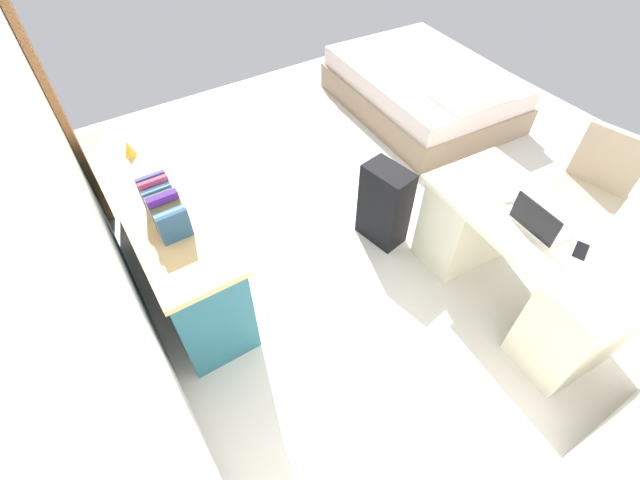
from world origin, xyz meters
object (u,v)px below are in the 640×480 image
object	(u,v)px
credenza	(169,235)
cell_phone_near_laptop	(581,250)
bed	(423,89)
suitcase_black	(384,205)
desk	(519,263)
figurine_small	(129,149)
computer_mouse	(510,199)
office_chair	(583,200)
laptop	(539,223)

from	to	relation	value
credenza	cell_phone_near_laptop	size ratio (longest dim) A/B	13.24
bed	suitcase_black	world-z (taller)	suitcase_black
desk	figurine_small	xyz separation A→B (m)	(1.92, 1.86, 0.46)
desk	credenza	distance (m)	2.37
bed	suitcase_black	bearing A→B (deg)	129.74
computer_mouse	suitcase_black	bearing A→B (deg)	32.29
office_chair	figurine_small	size ratio (longest dim) A/B	8.55
credenza	cell_phone_near_laptop	xyz separation A→B (m)	(-1.73, -1.89, 0.35)
suitcase_black	cell_phone_near_laptop	distance (m)	1.34
suitcase_black	laptop	world-z (taller)	laptop
credenza	desk	bearing A→B (deg)	-128.49
credenza	computer_mouse	bearing A→B (deg)	-123.06
desk	office_chair	xyz separation A→B (m)	(0.14, -0.84, 0.03)
desk	bed	distance (m)	2.53
credenza	figurine_small	size ratio (longest dim) A/B	16.36
desk	suitcase_black	size ratio (longest dim) A/B	2.22
desk	computer_mouse	size ratio (longest dim) A/B	14.81
desk	office_chair	bearing A→B (deg)	-80.24
cell_phone_near_laptop	figurine_small	distance (m)	2.88
suitcase_black	computer_mouse	world-z (taller)	computer_mouse
desk	credenza	size ratio (longest dim) A/B	0.82
desk	cell_phone_near_laptop	distance (m)	0.44
credenza	laptop	distance (m)	2.38
figurine_small	credenza	bearing A→B (deg)	-179.80
bed	figurine_small	xyz separation A→B (m)	(-0.31, 3.03, 0.61)
office_chair	cell_phone_near_laptop	xyz separation A→B (m)	(-0.40, 0.81, 0.33)
bed	credenza	bearing A→B (deg)	104.09
credenza	computer_mouse	world-z (taller)	credenza
suitcase_black	cell_phone_near_laptop	bearing A→B (deg)	-171.92
bed	desk	bearing A→B (deg)	152.36
laptop	office_chair	bearing A→B (deg)	-80.41
desk	figurine_small	size ratio (longest dim) A/B	13.47
computer_mouse	laptop	bearing A→B (deg)	170.98
laptop	cell_phone_near_laptop	distance (m)	0.27
suitcase_black	bed	bearing A→B (deg)	-60.10
office_chair	computer_mouse	world-z (taller)	office_chair
office_chair	credenza	size ratio (longest dim) A/B	0.52
figurine_small	desk	bearing A→B (deg)	-135.96
laptop	bed	bearing A→B (deg)	-28.34
laptop	figurine_small	bearing A→B (deg)	43.42
suitcase_black	figurine_small	world-z (taller)	figurine_small
suitcase_black	cell_phone_near_laptop	size ratio (longest dim) A/B	4.91
credenza	suitcase_black	distance (m)	1.58
desk	credenza	xyz separation A→B (m)	(1.47, 1.85, 0.01)
desk	computer_mouse	bearing A→B (deg)	-5.02
cell_phone_near_laptop	figurine_small	bearing A→B (deg)	18.85
computer_mouse	bed	bearing A→B (deg)	-26.20
credenza	cell_phone_near_laptop	world-z (taller)	credenza
credenza	bed	bearing A→B (deg)	-75.91
cell_phone_near_laptop	figurine_small	size ratio (longest dim) A/B	1.24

